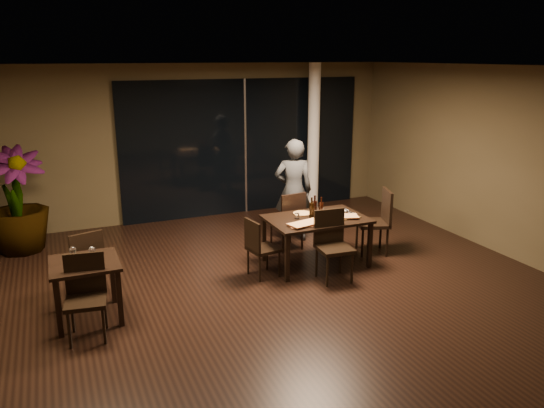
{
  "coord_description": "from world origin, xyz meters",
  "views": [
    {
      "loc": [
        -2.63,
        -6.04,
        3.14
      ],
      "look_at": [
        0.26,
        0.8,
        1.05
      ],
      "focal_mm": 35.0,
      "sensor_mm": 36.0,
      "label": 1
    }
  ],
  "objects_px": {
    "chair_side_near": "(86,292)",
    "bottle_c": "(315,206)",
    "chair_main_far": "(290,218)",
    "chair_side_far": "(85,261)",
    "chair_main_left": "(259,245)",
    "chair_main_right": "(378,218)",
    "side_table": "(85,272)",
    "potted_plant": "(16,201)",
    "chair_main_near": "(332,241)",
    "bottle_a": "(312,208)",
    "diner": "(293,190)",
    "bottle_b": "(321,207)",
    "main_table": "(316,222)"
  },
  "relations": [
    {
      "from": "main_table",
      "to": "chair_side_far",
      "type": "distance_m",
      "value": 3.37
    },
    {
      "from": "chair_main_left",
      "to": "diner",
      "type": "xyz_separation_m",
      "value": [
        1.15,
        1.29,
        0.4
      ]
    },
    {
      "from": "chair_side_near",
      "to": "bottle_b",
      "type": "bearing_deg",
      "value": 22.79
    },
    {
      "from": "chair_main_left",
      "to": "chair_main_right",
      "type": "xyz_separation_m",
      "value": [
        2.16,
        0.17,
        0.1
      ]
    },
    {
      "from": "side_table",
      "to": "chair_side_far",
      "type": "relative_size",
      "value": 0.84
    },
    {
      "from": "chair_side_near",
      "to": "bottle_c",
      "type": "distance_m",
      "value": 3.6
    },
    {
      "from": "side_table",
      "to": "chair_side_far",
      "type": "height_order",
      "value": "chair_side_far"
    },
    {
      "from": "bottle_b",
      "to": "chair_main_near",
      "type": "bearing_deg",
      "value": -101.46
    },
    {
      "from": "chair_main_left",
      "to": "bottle_a",
      "type": "distance_m",
      "value": 1.03
    },
    {
      "from": "side_table",
      "to": "potted_plant",
      "type": "bearing_deg",
      "value": 105.91
    },
    {
      "from": "chair_side_far",
      "to": "chair_main_near",
      "type": "bearing_deg",
      "value": 151.98
    },
    {
      "from": "chair_main_right",
      "to": "chair_side_far",
      "type": "xyz_separation_m",
      "value": [
        -4.53,
        0.07,
        -0.06
      ]
    },
    {
      "from": "potted_plant",
      "to": "bottle_b",
      "type": "height_order",
      "value": "potted_plant"
    },
    {
      "from": "diner",
      "to": "bottle_b",
      "type": "relative_size",
      "value": 5.72
    },
    {
      "from": "chair_main_left",
      "to": "chair_side_near",
      "type": "xyz_separation_m",
      "value": [
        -2.43,
        -0.78,
        0.05
      ]
    },
    {
      "from": "main_table",
      "to": "chair_main_far",
      "type": "distance_m",
      "value": 0.74
    },
    {
      "from": "side_table",
      "to": "chair_main_right",
      "type": "xyz_separation_m",
      "value": [
        4.56,
        0.55,
        -0.03
      ]
    },
    {
      "from": "side_table",
      "to": "chair_side_near",
      "type": "height_order",
      "value": "chair_side_near"
    },
    {
      "from": "chair_main_far",
      "to": "diner",
      "type": "bearing_deg",
      "value": -129.4
    },
    {
      "from": "bottle_b",
      "to": "chair_main_far",
      "type": "bearing_deg",
      "value": 105.39
    },
    {
      "from": "main_table",
      "to": "chair_side_far",
      "type": "height_order",
      "value": "chair_side_far"
    },
    {
      "from": "chair_main_left",
      "to": "chair_main_right",
      "type": "bearing_deg",
      "value": -94.85
    },
    {
      "from": "chair_main_near",
      "to": "bottle_a",
      "type": "height_order",
      "value": "bottle_a"
    },
    {
      "from": "chair_main_far",
      "to": "chair_main_left",
      "type": "bearing_deg",
      "value": 36.49
    },
    {
      "from": "chair_side_near",
      "to": "bottle_c",
      "type": "bearing_deg",
      "value": 24.29
    },
    {
      "from": "chair_side_near",
      "to": "potted_plant",
      "type": "relative_size",
      "value": 0.56
    },
    {
      "from": "chair_main_far",
      "to": "chair_side_far",
      "type": "relative_size",
      "value": 1.05
    },
    {
      "from": "chair_main_far",
      "to": "bottle_a",
      "type": "relative_size",
      "value": 3.09
    },
    {
      "from": "chair_main_far",
      "to": "diner",
      "type": "height_order",
      "value": "diner"
    },
    {
      "from": "chair_main_near",
      "to": "bottle_b",
      "type": "distance_m",
      "value": 0.67
    },
    {
      "from": "chair_main_far",
      "to": "bottle_c",
      "type": "bearing_deg",
      "value": 93.61
    },
    {
      "from": "bottle_b",
      "to": "diner",
      "type": "bearing_deg",
      "value": 86.25
    },
    {
      "from": "chair_main_far",
      "to": "chair_main_left",
      "type": "height_order",
      "value": "chair_main_far"
    },
    {
      "from": "chair_side_far",
      "to": "main_table",
      "type": "bearing_deg",
      "value": 161.46
    },
    {
      "from": "chair_main_near",
      "to": "bottle_b",
      "type": "relative_size",
      "value": 3.23
    },
    {
      "from": "chair_main_far",
      "to": "chair_side_far",
      "type": "height_order",
      "value": "chair_main_far"
    },
    {
      "from": "main_table",
      "to": "chair_main_left",
      "type": "xyz_separation_m",
      "value": [
        -1.0,
        -0.12,
        -0.18
      ]
    },
    {
      "from": "chair_main_left",
      "to": "diner",
      "type": "relative_size",
      "value": 0.49
    },
    {
      "from": "chair_main_right",
      "to": "potted_plant",
      "type": "relative_size",
      "value": 0.61
    },
    {
      "from": "chair_main_near",
      "to": "chair_main_far",
      "type": "bearing_deg",
      "value": 98.06
    },
    {
      "from": "chair_main_far",
      "to": "side_table",
      "type": "bearing_deg",
      "value": 12.98
    },
    {
      "from": "chair_main_right",
      "to": "potted_plant",
      "type": "distance_m",
      "value": 5.89
    },
    {
      "from": "chair_main_far",
      "to": "bottle_b",
      "type": "relative_size",
      "value": 3.18
    },
    {
      "from": "chair_side_far",
      "to": "diner",
      "type": "bearing_deg",
      "value": -179.99
    },
    {
      "from": "diner",
      "to": "potted_plant",
      "type": "relative_size",
      "value": 1.03
    },
    {
      "from": "bottle_c",
      "to": "bottle_a",
      "type": "bearing_deg",
      "value": -144.81
    },
    {
      "from": "chair_side_near",
      "to": "diner",
      "type": "xyz_separation_m",
      "value": [
        3.59,
        2.07,
        0.35
      ]
    },
    {
      "from": "chair_side_near",
      "to": "potted_plant",
      "type": "bearing_deg",
      "value": 111.75
    },
    {
      "from": "chair_main_right",
      "to": "potted_plant",
      "type": "height_order",
      "value": "potted_plant"
    },
    {
      "from": "potted_plant",
      "to": "bottle_a",
      "type": "bearing_deg",
      "value": -29.79
    }
  ]
}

